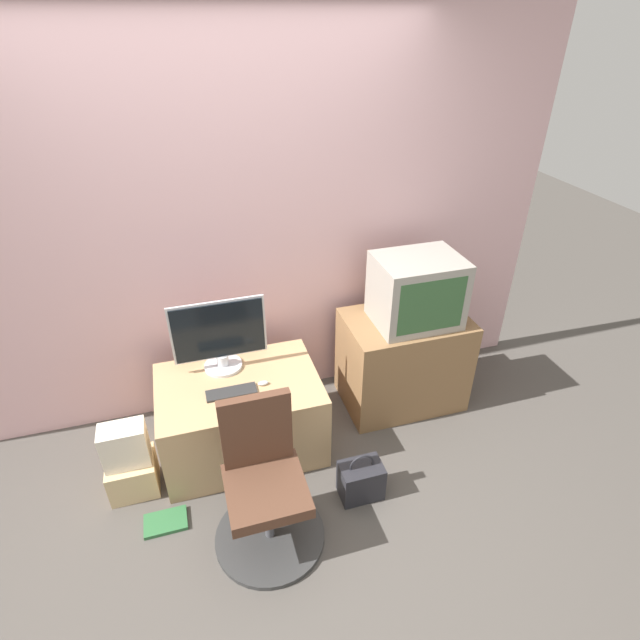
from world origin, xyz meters
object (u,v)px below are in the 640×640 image
main_monitor (220,336)px  cardboard_box_lower (133,474)px  mouse (263,383)px  book (166,522)px  crt_tv (417,291)px  handbag (361,480)px  office_chair (265,492)px  keyboard (231,392)px

main_monitor → cardboard_box_lower: 0.97m
mouse → book: bearing=-149.1°
crt_tv → book: size_ratio=2.29×
main_monitor → crt_tv: size_ratio=1.07×
handbag → main_monitor: bearing=130.2°
mouse → book: (-0.67, -0.40, -0.53)m
office_chair → handbag: bearing=8.5°
main_monitor → crt_tv: 1.29m
mouse → crt_tv: 1.14m
keyboard → office_chair: office_chair is taller
mouse → cardboard_box_lower: mouse is taller
main_monitor → handbag: bearing=-49.8°
main_monitor → office_chair: bearing=-84.6°
mouse → office_chair: bearing=-101.5°
keyboard → crt_tv: (1.26, 0.19, 0.38)m
book → main_monitor: bearing=54.7°
mouse → book: 0.95m
crt_tv → cardboard_box_lower: size_ratio=1.96×
office_chair → book: 0.66m
keyboard → handbag: 0.92m
main_monitor → handbag: 1.21m
office_chair → handbag: 0.62m
keyboard → handbag: (0.65, -0.51, -0.42)m
mouse → crt_tv: crt_tv is taller
main_monitor → book: (-0.46, -0.66, -0.75)m
crt_tv → cardboard_box_lower: 2.08m
cardboard_box_lower → handbag: 1.36m
keyboard → book: keyboard is taller
mouse → handbag: size_ratio=0.20×
office_chair → crt_tv: bearing=33.4°
main_monitor → cardboard_box_lower: (-0.62, -0.35, -0.65)m
crt_tv → book: crt_tv is taller
keyboard → handbag: bearing=-38.0°
mouse → cardboard_box_lower: bearing=-173.7°
keyboard → book: 0.81m
crt_tv → book: (-1.74, -0.58, -0.91)m
main_monitor → book: bearing=-125.3°
cardboard_box_lower → handbag: bearing=-18.7°
book → crt_tv: bearing=18.3°
main_monitor → crt_tv: (1.27, -0.08, 0.15)m
office_chair → mouse: bearing=78.5°
cardboard_box_lower → handbag: size_ratio=0.85×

